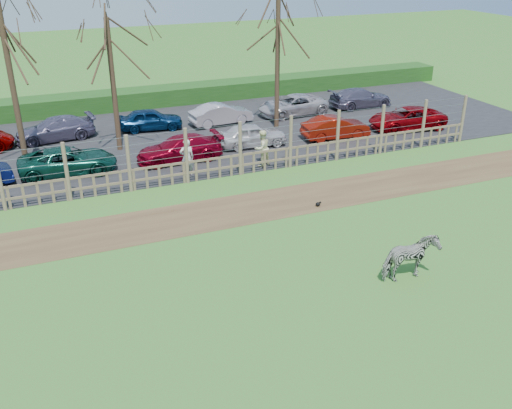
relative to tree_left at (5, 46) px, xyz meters
name	(u,v)px	position (x,y,z in m)	size (l,w,h in m)	color
ground	(257,270)	(6.50, -12.50, -5.62)	(120.00, 120.00, 0.00)	#598B41
dirt_strip	(213,214)	(6.50, -8.00, -5.61)	(34.00, 2.80, 0.01)	brown
asphalt	(154,139)	(6.50, 2.00, -5.60)	(44.00, 13.00, 0.04)	#232326
hedge	(128,99)	(6.50, 9.00, -5.07)	(46.00, 2.00, 1.10)	#1E4716
fence	(187,165)	(6.50, -4.50, -4.81)	(30.16, 0.16, 2.50)	brown
tree_left	(5,46)	(0.00, 0.00, 0.00)	(4.80, 4.80, 7.88)	#3D2B1E
tree_mid	(110,53)	(4.50, 1.00, -0.75)	(4.80, 4.80, 6.83)	#3D2B1E
tree_right	(278,33)	(13.50, 1.50, -0.37)	(4.80, 4.80, 7.35)	#3D2B1E
zebra	(410,259)	(10.70, -14.82, -4.87)	(0.80, 1.77, 1.49)	gray
visitor_a	(187,158)	(6.70, -3.80, -4.71)	(0.63, 0.41, 1.72)	silver
visitor_b	(262,148)	(10.31, -3.89, -4.71)	(0.84, 0.65, 1.72)	beige
crow	(318,204)	(10.65, -8.91, -5.52)	(0.24, 0.18, 0.20)	black
car_2	(68,161)	(1.77, -1.47, -4.98)	(1.99, 4.32, 1.20)	#0E4235
car_3	(180,149)	(6.91, -1.77, -4.98)	(1.68, 4.13, 1.20)	maroon
car_4	(252,135)	(10.96, -1.11, -4.98)	(1.42, 3.52, 1.20)	silver
car_5	(336,128)	(15.57, -1.60, -4.98)	(1.27, 3.64, 1.20)	maroon
car_6	(407,118)	(20.16, -1.63, -4.98)	(1.99, 4.32, 1.20)	#8B0308
car_9	(55,129)	(1.63, 3.85, -4.98)	(1.68, 4.13, 1.20)	#5C5471
car_10	(151,119)	(6.74, 3.70, -4.98)	(1.42, 3.52, 1.20)	#09264E
car_11	(221,114)	(10.74, 3.20, -4.98)	(1.27, 3.64, 1.20)	#C3B4BC
car_12	(293,105)	(15.45, 3.42, -4.98)	(1.99, 4.32, 1.20)	#C1B5B8
car_13	(361,98)	(20.23, 3.39, -4.98)	(1.68, 4.13, 1.20)	slate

